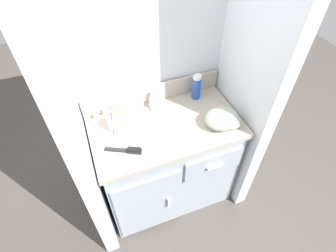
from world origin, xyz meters
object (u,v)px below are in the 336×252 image
(shaving_cream_can, at_px, (196,87))
(hairbrush, at_px, (128,150))
(toothbrush_cup, at_px, (114,123))
(hand_towel, at_px, (224,119))

(shaving_cream_can, xyz_separation_m, hairbrush, (-0.52, -0.28, -0.07))
(toothbrush_cup, distance_m, shaving_cream_can, 0.56)
(shaving_cream_can, distance_m, hairbrush, 0.60)
(hand_towel, bearing_deg, hairbrush, 179.68)
(hairbrush, bearing_deg, hand_towel, 26.34)
(shaving_cream_can, relative_size, hand_towel, 0.84)
(shaving_cream_can, bearing_deg, hand_towel, -81.26)
(toothbrush_cup, relative_size, shaving_cream_can, 1.18)
(hairbrush, distance_m, hand_towel, 0.57)
(toothbrush_cup, relative_size, hairbrush, 1.06)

